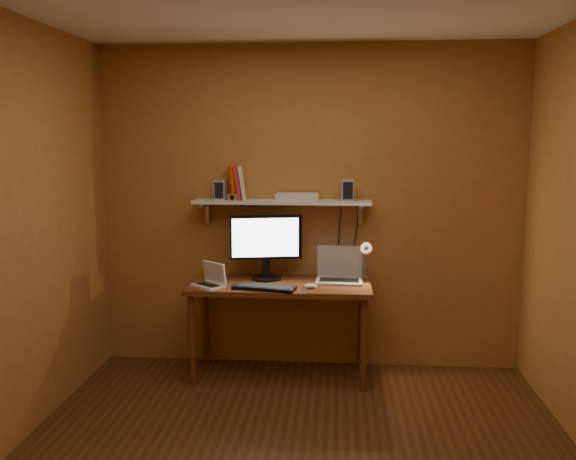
# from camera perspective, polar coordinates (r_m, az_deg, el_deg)

# --- Properties ---
(room) EXTENTS (3.44, 3.24, 2.64)m
(room) POSITION_cam_1_polar(r_m,az_deg,el_deg) (3.34, 0.72, -1.03)
(room) COLOR #4F3014
(room) RESTS_ON ground
(desk) EXTENTS (1.40, 0.60, 0.75)m
(desk) POSITION_cam_1_polar(r_m,az_deg,el_deg) (4.74, -0.78, -6.02)
(desk) COLOR #632A17
(desk) RESTS_ON ground
(wall_shelf) EXTENTS (1.40, 0.25, 0.21)m
(wall_shelf) POSITION_cam_1_polar(r_m,az_deg,el_deg) (4.80, -0.57, 2.61)
(wall_shelf) COLOR silver
(wall_shelf) RESTS_ON room
(monitor) EXTENTS (0.56, 0.28, 0.51)m
(monitor) POSITION_cam_1_polar(r_m,az_deg,el_deg) (4.80, -2.06, -1.28)
(monitor) COLOR black
(monitor) RESTS_ON desk
(laptop) EXTENTS (0.37, 0.27, 0.27)m
(laptop) POSITION_cam_1_polar(r_m,az_deg,el_deg) (4.79, 4.83, -3.95)
(laptop) COLOR #999CA2
(laptop) RESTS_ON desk
(netbook) EXTENTS (0.29, 0.28, 0.18)m
(netbook) POSITION_cam_1_polar(r_m,az_deg,el_deg) (4.64, -7.23, -4.64)
(netbook) COLOR white
(netbook) RESTS_ON desk
(keyboard) EXTENTS (0.48, 0.24, 0.02)m
(keyboard) POSITION_cam_1_polar(r_m,az_deg,el_deg) (4.54, -2.24, -5.40)
(keyboard) COLOR black
(keyboard) RESTS_ON desk
(mouse) EXTENTS (0.10, 0.07, 0.03)m
(mouse) POSITION_cam_1_polar(r_m,az_deg,el_deg) (4.57, 2.14, -5.25)
(mouse) COLOR white
(mouse) RESTS_ON desk
(desk_lamp) EXTENTS (0.09, 0.23, 0.38)m
(desk_lamp) POSITION_cam_1_polar(r_m,az_deg,el_deg) (4.78, 7.27, -2.34)
(desk_lamp) COLOR silver
(desk_lamp) RESTS_ON desk
(speaker_left) EXTENTS (0.10, 0.10, 0.16)m
(speaker_left) POSITION_cam_1_polar(r_m,az_deg,el_deg) (4.85, -6.27, 3.75)
(speaker_left) COLOR #999CA2
(speaker_left) RESTS_ON wall_shelf
(speaker_right) EXTENTS (0.10, 0.10, 0.17)m
(speaker_right) POSITION_cam_1_polar(r_m,az_deg,el_deg) (4.76, 5.58, 3.74)
(speaker_right) COLOR #999CA2
(speaker_right) RESTS_ON wall_shelf
(books) EXTENTS (0.17, 0.19, 0.27)m
(books) POSITION_cam_1_polar(r_m,az_deg,el_deg) (4.84, -4.83, 4.40)
(books) COLOR #BD2D00
(books) RESTS_ON wall_shelf
(shelf_camera) EXTENTS (0.09, 0.05, 0.05)m
(shelf_camera) POSITION_cam_1_polar(r_m,az_deg,el_deg) (4.78, -5.19, 3.06)
(shelf_camera) COLOR silver
(shelf_camera) RESTS_ON wall_shelf
(router) EXTENTS (0.33, 0.22, 0.05)m
(router) POSITION_cam_1_polar(r_m,az_deg,el_deg) (4.78, 0.89, 3.10)
(router) COLOR white
(router) RESTS_ON wall_shelf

